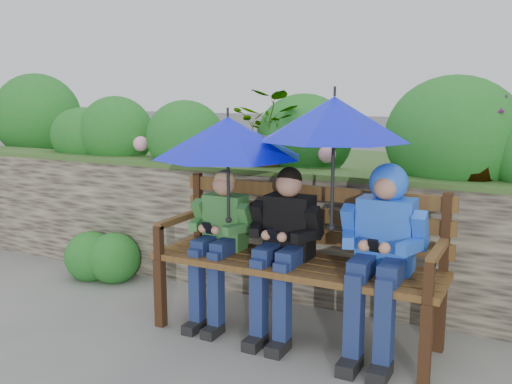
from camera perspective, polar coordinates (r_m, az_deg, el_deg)
The scene contains 8 objects.
ground at distance 4.14m, azimuth -0.64°, elevation -13.28°, with size 60.00×60.00×0.00m, color #606060.
garden_backdrop at distance 5.39m, azimuth 6.61°, elevation -0.69°, with size 8.04×2.88×1.86m.
park_bench at distance 3.85m, azimuth 4.33°, elevation -5.87°, with size 1.95×0.57×1.03m.
boy_left at distance 4.01m, azimuth -3.72°, elevation -4.42°, with size 0.43×0.50×1.10m.
boy_middle at distance 3.78m, azimuth 2.77°, elevation -4.99°, with size 0.47×0.54×1.15m.
boy_right at distance 3.56m, azimuth 12.48°, elevation -5.02°, with size 0.51×0.62×1.21m.
umbrella_left at distance 3.82m, azimuth -2.82°, elevation 5.50°, with size 1.02×1.02×0.78m.
umbrella_right at distance 3.53m, azimuth 7.82°, elevation 7.28°, with size 0.94×0.94×0.90m.
Camera 1 is at (1.76, -3.36, 1.66)m, focal length 40.00 mm.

